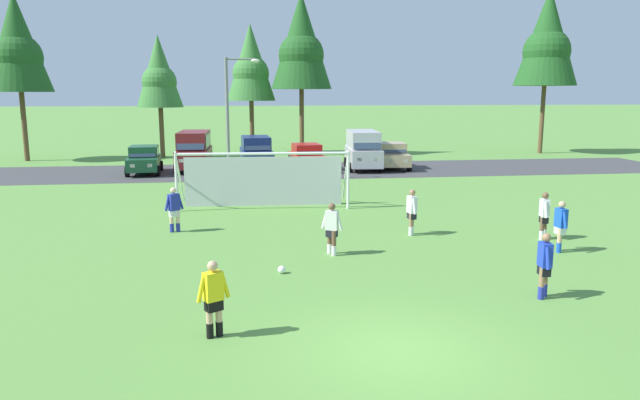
{
  "coord_description": "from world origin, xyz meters",
  "views": [
    {
      "loc": [
        -2.95,
        -10.44,
        5.0
      ],
      "look_at": [
        -0.4,
        8.62,
        1.46
      ],
      "focal_mm": 32.87,
      "sensor_mm": 36.0,
      "label": 1
    }
  ],
  "objects_px": {
    "parked_car_slot_far_left": "(144,160)",
    "parked_car_slot_center_right": "(363,149)",
    "soccer_ball": "(282,270)",
    "player_winger_right": "(174,210)",
    "parked_car_slot_center": "(307,157)",
    "referee": "(214,299)",
    "player_striker_near": "(412,212)",
    "player_defender_far": "(560,226)",
    "parked_car_slot_center_left": "(256,153)",
    "parked_car_slot_right": "(392,155)",
    "player_winger_left": "(332,229)",
    "soccer_goal": "(264,178)",
    "parked_car_slot_left": "(194,150)",
    "player_midfield_center": "(544,216)",
    "player_trailing_back": "(544,266)",
    "street_lamp": "(231,118)"
  },
  "relations": [
    {
      "from": "parked_car_slot_right",
      "to": "player_winger_left",
      "type": "bearing_deg",
      "value": -109.46
    },
    {
      "from": "soccer_goal",
      "to": "parked_car_slot_left",
      "type": "xyz_separation_m",
      "value": [
        -3.98,
        12.92,
        0.05
      ]
    },
    {
      "from": "soccer_ball",
      "to": "player_winger_left",
      "type": "xyz_separation_m",
      "value": [
        1.69,
        1.72,
        0.71
      ]
    },
    {
      "from": "player_defender_far",
      "to": "parked_car_slot_left",
      "type": "relative_size",
      "value": 0.34
    },
    {
      "from": "soccer_goal",
      "to": "parked_car_slot_center",
      "type": "xyz_separation_m",
      "value": [
        3.25,
        11.88,
        -0.42
      ]
    },
    {
      "from": "player_midfield_center",
      "to": "player_winger_right",
      "type": "distance_m",
      "value": 13.03
    },
    {
      "from": "player_winger_right",
      "to": "parked_car_slot_center",
      "type": "bearing_deg",
      "value": 67.77
    },
    {
      "from": "soccer_ball",
      "to": "street_lamp",
      "type": "distance_m",
      "value": 17.86
    },
    {
      "from": "referee",
      "to": "parked_car_slot_left",
      "type": "distance_m",
      "value": 27.05
    },
    {
      "from": "soccer_goal",
      "to": "parked_car_slot_left",
      "type": "distance_m",
      "value": 13.52
    },
    {
      "from": "parked_car_slot_left",
      "to": "parked_car_slot_right",
      "type": "height_order",
      "value": "parked_car_slot_left"
    },
    {
      "from": "soccer_goal",
      "to": "soccer_ball",
      "type": "bearing_deg",
      "value": -89.36
    },
    {
      "from": "player_defender_far",
      "to": "parked_car_slot_left",
      "type": "xyz_separation_m",
      "value": [
        -13.02,
        21.68,
        0.52
      ]
    },
    {
      "from": "player_defender_far",
      "to": "parked_car_slot_center_right",
      "type": "height_order",
      "value": "parked_car_slot_center_right"
    },
    {
      "from": "parked_car_slot_left",
      "to": "player_midfield_center",
      "type": "bearing_deg",
      "value": -56.45
    },
    {
      "from": "parked_car_slot_left",
      "to": "parked_car_slot_center_left",
      "type": "xyz_separation_m",
      "value": [
        3.99,
        -0.1,
        -0.23
      ]
    },
    {
      "from": "soccer_ball",
      "to": "player_trailing_back",
      "type": "bearing_deg",
      "value": -24.23
    },
    {
      "from": "player_trailing_back",
      "to": "parked_car_slot_center",
      "type": "height_order",
      "value": "parked_car_slot_center"
    },
    {
      "from": "parked_car_slot_right",
      "to": "referee",
      "type": "bearing_deg",
      "value": -111.93
    },
    {
      "from": "player_striker_near",
      "to": "parked_car_slot_center",
      "type": "relative_size",
      "value": 0.38
    },
    {
      "from": "referee",
      "to": "parked_car_slot_center_right",
      "type": "distance_m",
      "value": 27.4
    },
    {
      "from": "referee",
      "to": "parked_car_slot_left",
      "type": "bearing_deg",
      "value": 95.13
    },
    {
      "from": "player_defender_far",
      "to": "parked_car_slot_center_left",
      "type": "height_order",
      "value": "parked_car_slot_center_left"
    },
    {
      "from": "player_midfield_center",
      "to": "street_lamp",
      "type": "height_order",
      "value": "street_lamp"
    },
    {
      "from": "soccer_goal",
      "to": "player_striker_near",
      "type": "distance_m",
      "value": 7.79
    },
    {
      "from": "player_trailing_back",
      "to": "parked_car_slot_left",
      "type": "height_order",
      "value": "parked_car_slot_left"
    },
    {
      "from": "player_trailing_back",
      "to": "parked_car_slot_center_right",
      "type": "distance_m",
      "value": 24.72
    },
    {
      "from": "soccer_goal",
      "to": "street_lamp",
      "type": "height_order",
      "value": "street_lamp"
    },
    {
      "from": "referee",
      "to": "parked_car_slot_right",
      "type": "bearing_deg",
      "value": 68.07
    },
    {
      "from": "player_winger_right",
      "to": "parked_car_slot_left",
      "type": "height_order",
      "value": "parked_car_slot_left"
    },
    {
      "from": "soccer_ball",
      "to": "parked_car_slot_center",
      "type": "bearing_deg",
      "value": 81.78
    },
    {
      "from": "street_lamp",
      "to": "player_striker_near",
      "type": "bearing_deg",
      "value": -64.37
    },
    {
      "from": "parked_car_slot_center",
      "to": "parked_car_slot_center_left",
      "type": "bearing_deg",
      "value": 163.81
    },
    {
      "from": "parked_car_slot_far_left",
      "to": "parked_car_slot_right",
      "type": "relative_size",
      "value": 1.0
    },
    {
      "from": "player_striker_near",
      "to": "player_midfield_center",
      "type": "distance_m",
      "value": 4.5
    },
    {
      "from": "player_winger_left",
      "to": "parked_car_slot_center",
      "type": "relative_size",
      "value": 0.38
    },
    {
      "from": "parked_car_slot_left",
      "to": "player_trailing_back",
      "type": "bearing_deg",
      "value": -67.99
    },
    {
      "from": "player_winger_left",
      "to": "player_trailing_back",
      "type": "distance_m",
      "value": 6.44
    },
    {
      "from": "parked_car_slot_left",
      "to": "parked_car_slot_far_left",
      "type": "bearing_deg",
      "value": -159.23
    },
    {
      "from": "player_striker_near",
      "to": "parked_car_slot_center_right",
      "type": "bearing_deg",
      "value": 83.7
    },
    {
      "from": "soccer_ball",
      "to": "player_midfield_center",
      "type": "xyz_separation_m",
      "value": [
        9.23,
        2.71,
        0.71
      ]
    },
    {
      "from": "referee",
      "to": "player_striker_near",
      "type": "xyz_separation_m",
      "value": [
        6.57,
        8.06,
        0.0
      ]
    },
    {
      "from": "player_midfield_center",
      "to": "parked_car_slot_center_left",
      "type": "xyz_separation_m",
      "value": [
        -9.33,
        19.99,
        0.29
      ]
    },
    {
      "from": "parked_car_slot_far_left",
      "to": "parked_car_slot_center_right",
      "type": "xyz_separation_m",
      "value": [
        13.95,
        0.22,
        0.47
      ]
    },
    {
      "from": "player_striker_near",
      "to": "player_winger_right",
      "type": "xyz_separation_m",
      "value": [
        -8.4,
        1.56,
        0.0
      ]
    },
    {
      "from": "soccer_ball",
      "to": "parked_car_slot_center_right",
      "type": "xyz_separation_m",
      "value": [
        6.88,
        21.89,
        1.23
      ]
    },
    {
      "from": "referee",
      "to": "player_trailing_back",
      "type": "distance_m",
      "value": 8.05
    },
    {
      "from": "player_winger_left",
      "to": "player_trailing_back",
      "type": "xyz_separation_m",
      "value": [
        4.58,
        -4.54,
        0.0
      ]
    },
    {
      "from": "referee",
      "to": "street_lamp",
      "type": "xyz_separation_m",
      "value": [
        0.08,
        21.59,
        2.76
      ]
    },
    {
      "from": "parked_car_slot_right",
      "to": "player_winger_right",
      "type": "bearing_deg",
      "value": -126.82
    }
  ]
}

